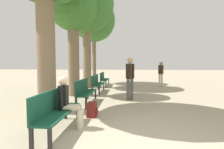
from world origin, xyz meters
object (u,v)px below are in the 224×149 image
object	(u,v)px
person_seated	(68,100)
backpack	(92,110)
bench_row_0	(55,108)
bench_row_1	(85,90)
bench_row_2	(97,82)
tree_row_1	(73,11)
bench_row_3	(104,78)
tree_row_2	(87,6)
pedestrian_mid	(161,72)
tree_row_3	(94,21)
pedestrian_near	(130,76)

from	to	relation	value
person_seated	backpack	xyz separation A→B (m)	(0.38, 0.90, -0.45)
bench_row_0	bench_row_1	size ratio (longest dim) A/B	1.00
backpack	bench_row_2	bearing A→B (deg)	98.00
backpack	person_seated	bearing A→B (deg)	-112.91
bench_row_2	tree_row_1	bearing A→B (deg)	-129.68
bench_row_0	bench_row_3	xyz separation A→B (m)	(0.00, 8.08, 0.00)
bench_row_3	tree_row_2	world-z (taller)	tree_row_2
bench_row_3	tree_row_1	distance (m)	5.15
tree_row_2	bench_row_3	bearing A→B (deg)	48.30
bench_row_2	backpack	bearing A→B (deg)	-82.00
bench_row_0	pedestrian_mid	xyz separation A→B (m)	(3.76, 7.77, 0.42)
bench_row_2	person_seated	world-z (taller)	person_seated
bench_row_0	tree_row_2	size ratio (longest dim) A/B	0.27
bench_row_2	pedestrian_mid	xyz separation A→B (m)	(3.76, 2.38, 0.42)
bench_row_0	bench_row_1	distance (m)	2.69
bench_row_0	bench_row_2	size ratio (longest dim) A/B	1.00
tree_row_1	person_seated	bearing A→B (deg)	-74.71
tree_row_1	tree_row_2	size ratio (longest dim) A/B	0.77
bench_row_2	tree_row_2	xyz separation A→B (m)	(-0.90, 1.69, 4.48)
backpack	tree_row_2	bearing A→B (deg)	104.09
bench_row_3	backpack	size ratio (longest dim) A/B	4.43
bench_row_0	tree_row_1	distance (m)	5.55
tree_row_1	tree_row_3	xyz separation A→B (m)	(0.00, 5.15, 0.80)
tree_row_3	bench_row_1	bearing A→B (deg)	-82.45
bench_row_2	backpack	xyz separation A→B (m)	(0.60, -4.28, -0.32)
backpack	bench_row_3	bearing A→B (deg)	94.93
tree_row_2	pedestrian_near	xyz separation A→B (m)	(2.60, -3.57, -4.00)
pedestrian_mid	person_seated	bearing A→B (deg)	-115.07
pedestrian_near	bench_row_1	bearing A→B (deg)	-154.60
person_seated	backpack	world-z (taller)	person_seated
bench_row_2	tree_row_1	xyz separation A→B (m)	(-0.90, -1.08, 3.38)
bench_row_0	pedestrian_mid	bearing A→B (deg)	64.17
bench_row_2	bench_row_1	bearing A→B (deg)	-90.00
bench_row_0	tree_row_3	size ratio (longest dim) A/B	0.28
bench_row_1	pedestrian_mid	bearing A→B (deg)	53.46
bench_row_2	pedestrian_mid	world-z (taller)	pedestrian_mid
person_seated	pedestrian_mid	xyz separation A→B (m)	(3.54, 7.56, 0.29)
tree_row_1	pedestrian_mid	bearing A→B (deg)	36.64
bench_row_0	bench_row_1	world-z (taller)	same
tree_row_2	tree_row_3	bearing A→B (deg)	90.00
tree_row_3	person_seated	world-z (taller)	tree_row_3
bench_row_3	bench_row_1	bearing A→B (deg)	-90.00
tree_row_1	pedestrian_near	distance (m)	3.98
tree_row_3	tree_row_1	bearing A→B (deg)	-90.00
pedestrian_near	person_seated	bearing A→B (deg)	-114.19
person_seated	bench_row_1	bearing A→B (deg)	95.14
bench_row_2	tree_row_2	distance (m)	4.87
tree_row_3	backpack	world-z (taller)	tree_row_3
bench_row_2	tree_row_2	world-z (taller)	tree_row_2
person_seated	tree_row_1	bearing A→B (deg)	105.29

